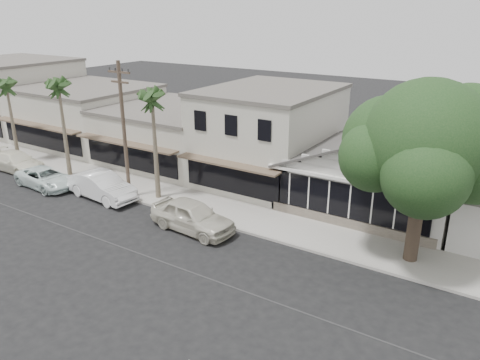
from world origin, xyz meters
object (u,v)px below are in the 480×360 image
Objects in this scene: utility_pole at (124,128)px; car_2 at (46,178)px; car_0 at (192,216)px; car_3 at (16,162)px; shade_tree at (426,145)px; car_1 at (102,186)px.

utility_pole is 7.84m from car_2.
car_3 is at bearing 91.57° from car_0.
car_3 is at bearing -175.30° from shade_tree.
shade_tree is at bearing -77.04° from car_1.
car_0 is 0.99× the size of car_1.
utility_pole is 4.29m from car_1.
utility_pole is at bearing 81.10° from car_0.
utility_pole is 17.95m from shade_tree.
car_2 is at bearing 102.62° from car_1.
car_1 reaches higher than car_2.
car_3 reaches higher than car_2.
utility_pole is 1.71× the size of car_0.
utility_pole is at bearing -174.34° from shade_tree.
car_3 is (-5.00, 1.02, 0.07)m from car_2.
car_1 reaches higher than car_3.
car_0 reaches higher than car_3.
utility_pole is at bearing -87.04° from car_3.
car_0 is at bearing -85.71° from car_2.
utility_pole reaches higher than car_2.
car_3 is (-18.00, 0.91, -0.14)m from car_0.
utility_pole reaches higher than car_0.
utility_pole is 7.75m from car_0.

